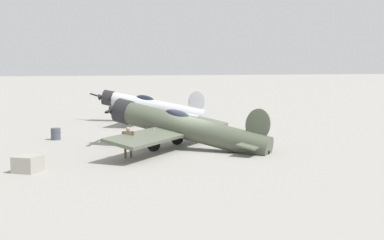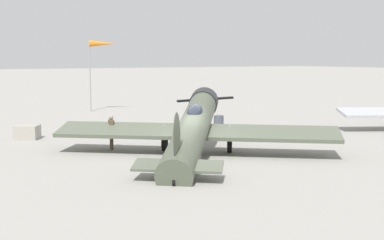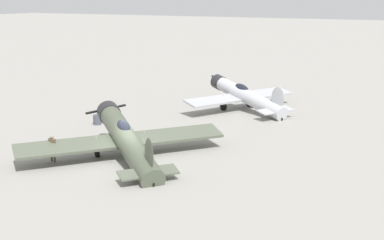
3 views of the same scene
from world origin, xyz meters
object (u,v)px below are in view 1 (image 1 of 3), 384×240
object	(u,v)px
ground_crew_mechanic	(128,139)
fuel_drum	(56,134)
airplane_foreground	(184,128)
equipment_crate	(28,164)
airplane_mid_apron	(149,106)

from	to	relation	value
ground_crew_mechanic	fuel_drum	xyz separation A→B (m)	(9.07, 3.46, -0.65)
ground_crew_mechanic	airplane_foreground	bearing A→B (deg)	134.79
equipment_crate	ground_crew_mechanic	bearing A→B (deg)	-61.59
ground_crew_mechanic	equipment_crate	distance (m)	6.14
fuel_drum	equipment_crate	bearing A→B (deg)	170.93
ground_crew_mechanic	equipment_crate	world-z (taller)	ground_crew_mechanic
airplane_mid_apron	ground_crew_mechanic	world-z (taller)	airplane_mid_apron
airplane_foreground	ground_crew_mechanic	xyz separation A→B (m)	(-2.51, 3.84, -0.26)
equipment_crate	fuel_drum	world-z (taller)	fuel_drum
airplane_mid_apron	ground_crew_mechanic	xyz separation A→B (m)	(-19.45, 5.16, -0.32)
ground_crew_mechanic	equipment_crate	bearing A→B (deg)	-49.92
airplane_mid_apron	airplane_foreground	bearing A→B (deg)	113.66
airplane_foreground	airplane_mid_apron	world-z (taller)	airplane_foreground
airplane_mid_apron	fuel_drum	size ratio (longest dim) A/B	13.64
airplane_mid_apron	ground_crew_mechanic	size ratio (longest dim) A/B	6.28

